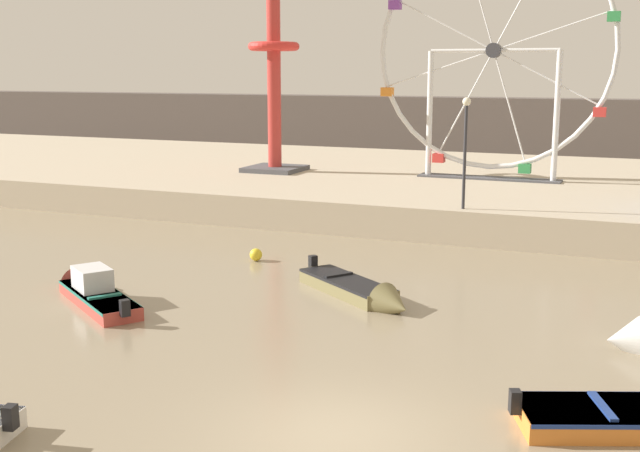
{
  "coord_description": "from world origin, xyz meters",
  "views": [
    {
      "loc": [
        4.99,
        -12.58,
        6.56
      ],
      "look_at": [
        -4.41,
        9.78,
        1.79
      ],
      "focal_mm": 44.66,
      "sensor_mm": 36.0,
      "label": 1
    }
  ],
  "objects": [
    {
      "name": "quay_promenade",
      "position": [
        0.0,
        27.48,
        0.67
      ],
      "size": [
        110.0,
        21.87,
        1.33
      ],
      "primitive_type": "cube",
      "color": "#B7A88E",
      "rests_on": "ground_plane"
    },
    {
      "name": "ferris_wheel_white_frame",
      "position": [
        -2.34,
        26.11,
        7.25
      ],
      "size": [
        11.3,
        1.2,
        11.78
      ],
      "color": "silver",
      "rests_on": "quay_promenade"
    },
    {
      "name": "motorboat_olive_wood",
      "position": [
        -2.5,
        8.42,
        0.24
      ],
      "size": [
        4.47,
        3.62,
        1.08
      ],
      "rotation": [
        0.0,
        0.0,
        5.66
      ],
      "color": "olive",
      "rests_on": "ground_plane"
    },
    {
      "name": "distant_town_skyline",
      "position": [
        0.0,
        51.73,
        2.2
      ],
      "size": [
        140.0,
        3.0,
        4.4
      ],
      "primitive_type": "cube",
      "color": "#564C47",
      "rests_on": "ground_plane"
    },
    {
      "name": "mooring_buoy_orange",
      "position": [
        -7.55,
        11.48,
        0.22
      ],
      "size": [
        0.44,
        0.44,
        0.44
      ],
      "primitive_type": "sphere",
      "color": "yellow",
      "rests_on": "ground_plane"
    },
    {
      "name": "ground_plane",
      "position": [
        0.0,
        0.0,
        0.0
      ],
      "size": [
        240.0,
        240.0,
        0.0
      ],
      "primitive_type": "plane",
      "color": "gray"
    },
    {
      "name": "motorboat_faded_red",
      "position": [
        -9.89,
        5.45,
        0.29
      ],
      "size": [
        4.9,
        3.77,
        1.34
      ],
      "rotation": [
        0.0,
        0.0,
        2.55
      ],
      "color": "#B24238",
      "rests_on": "ground_plane"
    },
    {
      "name": "promenade_lamp_near",
      "position": [
        -1.58,
        17.19,
        4.07
      ],
      "size": [
        0.32,
        0.32,
        4.22
      ],
      "color": "#2D2D33",
      "rests_on": "quay_promenade"
    },
    {
      "name": "drop_tower_red_tower",
      "position": [
        -13.31,
        24.85,
        6.64
      ],
      "size": [
        2.8,
        2.8,
        12.02
      ],
      "color": "#BC332D",
      "rests_on": "quay_promenade"
    }
  ]
}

